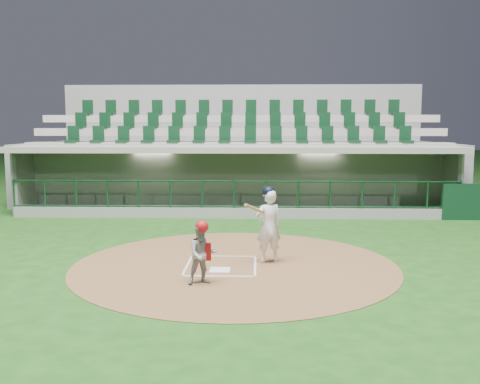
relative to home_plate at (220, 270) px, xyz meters
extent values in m
plane|color=#184413|center=(0.00, 0.70, -0.02)|extent=(120.00, 120.00, 0.00)
cylinder|color=brown|center=(0.30, 0.50, -0.02)|extent=(7.20, 7.20, 0.01)
cube|color=white|center=(0.00, 0.00, 0.00)|extent=(0.43, 0.43, 0.02)
cube|color=white|center=(-0.75, 0.40, 0.00)|extent=(0.05, 1.80, 0.01)
cube|color=white|center=(0.75, 0.40, 0.00)|extent=(0.05, 1.80, 0.01)
cube|color=white|center=(0.00, 1.25, 0.00)|extent=(1.55, 0.05, 0.01)
cube|color=white|center=(0.00, -0.45, 0.00)|extent=(1.55, 0.05, 0.01)
cube|color=gray|center=(0.00, 8.20, -0.57)|extent=(15.00, 3.00, 0.10)
cube|color=gray|center=(0.00, 9.80, 0.83)|extent=(15.00, 0.20, 2.70)
cube|color=beige|center=(0.00, 9.68, 1.08)|extent=(13.50, 0.04, 0.90)
cube|color=slate|center=(-7.50, 8.20, 0.83)|extent=(0.20, 3.00, 2.70)
cube|color=slate|center=(7.50, 8.20, 0.83)|extent=(0.20, 3.00, 2.70)
cube|color=gray|center=(0.00, 7.95, 2.28)|extent=(15.40, 3.50, 0.20)
cube|color=gray|center=(0.00, 6.65, 0.13)|extent=(15.00, 0.15, 0.40)
cube|color=black|center=(0.00, 6.65, 1.70)|extent=(15.00, 0.01, 0.95)
cube|color=brown|center=(0.00, 9.25, -0.30)|extent=(12.75, 0.40, 0.45)
cube|color=white|center=(-3.00, 8.20, 2.15)|extent=(1.30, 0.35, 0.04)
cube|color=white|center=(3.00, 8.20, 2.15)|extent=(1.30, 0.35, 0.04)
cube|color=black|center=(7.80, 6.60, 0.58)|extent=(1.80, 0.18, 1.20)
imported|color=#A21113|center=(-5.96, 9.18, 0.32)|extent=(1.14, 0.74, 1.68)
imported|color=#A51311|center=(-0.67, 9.16, 0.38)|extent=(1.11, 0.59, 1.80)
imported|color=maroon|center=(1.44, 8.83, 0.31)|extent=(0.89, 0.65, 1.66)
imported|color=maroon|center=(4.49, 8.92, 0.29)|extent=(1.58, 0.75, 1.63)
cube|color=gray|center=(0.00, 11.45, 1.13)|extent=(17.00, 6.50, 2.50)
cube|color=#9F9B90|center=(0.00, 9.95, 2.28)|extent=(16.60, 0.95, 0.30)
cube|color=#A19B92|center=(0.00, 10.90, 2.83)|extent=(16.60, 0.95, 0.30)
cube|color=#A59F95|center=(0.00, 11.85, 3.38)|extent=(16.60, 0.95, 0.30)
cube|color=gray|center=(0.00, 14.80, 2.50)|extent=(17.00, 0.25, 5.05)
imported|color=white|center=(1.05, 0.75, 0.82)|extent=(0.71, 0.59, 1.66)
sphere|color=black|center=(1.05, 0.75, 1.59)|extent=(0.28, 0.28, 0.28)
cylinder|color=#9F7F48|center=(0.80, 0.50, 1.23)|extent=(0.58, 0.79, 0.39)
imported|color=#939398|center=(-0.27, -0.97, 0.58)|extent=(0.69, 0.62, 1.18)
sphere|color=#A81218|center=(-0.27, -0.97, 1.12)|extent=(0.26, 0.26, 0.26)
cube|color=#9B1110|center=(-0.27, -0.82, 0.60)|extent=(0.32, 0.10, 0.35)
camera|label=1|loc=(0.81, -11.09, 3.04)|focal=40.00mm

